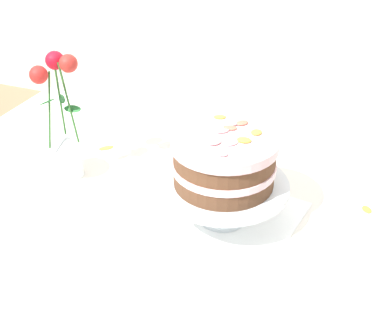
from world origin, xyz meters
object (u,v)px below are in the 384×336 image
(dining_table, at_px, (169,244))
(flower_vase, at_px, (64,134))
(layer_cake, at_px, (225,160))
(cake_stand, at_px, (223,188))

(dining_table, relative_size, flower_vase, 4.27)
(flower_vase, bearing_deg, layer_cake, -3.73)
(flower_vase, bearing_deg, dining_table, -10.63)
(cake_stand, xyz_separation_m, layer_cake, (0.00, 0.00, 0.07))
(cake_stand, relative_size, layer_cake, 1.27)
(cake_stand, bearing_deg, layer_cake, 58.78)
(layer_cake, xyz_separation_m, flower_vase, (-0.43, 0.03, -0.04))
(cake_stand, distance_m, layer_cake, 0.07)
(dining_table, height_order, cake_stand, cake_stand)
(flower_vase, bearing_deg, cake_stand, -3.75)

